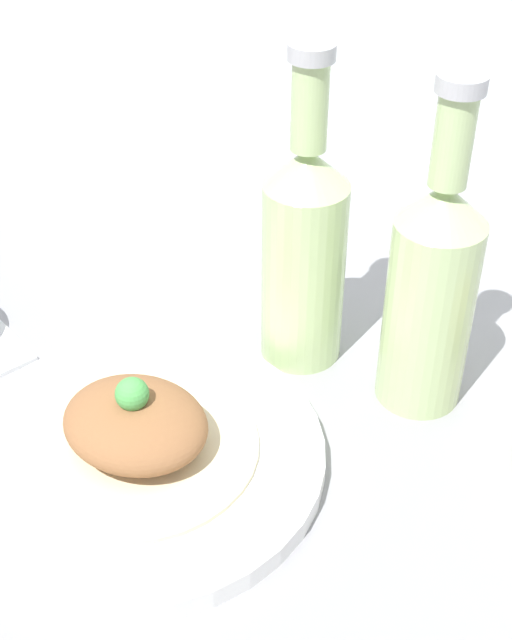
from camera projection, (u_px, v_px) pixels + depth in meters
The scene contains 5 objects.
ground_plane at pixel (224, 456), 70.64cm from camera, with size 180.00×110.00×4.00cm, color gray.
plate at pixel (139, 454), 66.53cm from camera, with size 27.91×27.91×2.03cm.
plated_food at pixel (136, 428), 64.88cm from camera, with size 18.04×18.04×6.66cm.
cider_bottle_left at pixel (309, 249), 71.45cm from camera, with size 6.88×6.88×27.37cm.
cider_bottle_right at pixel (432, 287), 67.22cm from camera, with size 6.88×6.88×27.37cm.
Camera 1 is at (27.36, -41.46, 49.43)cm, focal length 50.00 mm.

